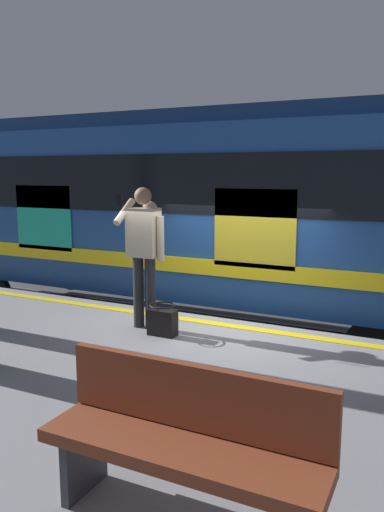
{
  "coord_description": "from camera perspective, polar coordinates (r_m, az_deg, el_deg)",
  "views": [
    {
      "loc": [
        -2.56,
        6.3,
        2.98
      ],
      "look_at": [
        0.42,
        0.3,
        1.87
      ],
      "focal_mm": 35.42,
      "sensor_mm": 36.0,
      "label": 1
    }
  ],
  "objects": [
    {
      "name": "platform",
      "position": [
        5.35,
        -5.96,
        -18.46
      ],
      "size": [
        14.3,
        4.65,
        0.97
      ],
      "primitive_type": "cube",
      "color": "gray",
      "rests_on": "ground"
    },
    {
      "name": "handbag",
      "position": [
        6.35,
        -3.36,
        -7.34
      ],
      "size": [
        0.36,
        0.32,
        0.4
      ],
      "color": "black",
      "rests_on": "platform"
    },
    {
      "name": "bench",
      "position": [
        3.1,
        -0.89,
        -19.98
      ],
      "size": [
        1.7,
        0.44,
        0.9
      ],
      "color": "brown",
      "rests_on": "platform"
    },
    {
      "name": "ground_plane",
      "position": [
        7.43,
        4.04,
        -14.25
      ],
      "size": [
        23.88,
        23.88,
        0.0
      ],
      "primitive_type": "plane",
      "color": "#3D3D3F"
    },
    {
      "name": "train_carriage",
      "position": [
        9.34,
        -1.3,
        6.06
      ],
      "size": [
        11.16,
        2.95,
        3.78
      ],
      "color": "#1E478C",
      "rests_on": "ground"
    },
    {
      "name": "passenger",
      "position": [
        6.49,
        -5.43,
        1.18
      ],
      "size": [
        0.57,
        0.55,
        1.83
      ],
      "color": "#262628",
      "rests_on": "platform"
    },
    {
      "name": "track_rail_far",
      "position": [
        9.78,
        10.09,
        -7.96
      ],
      "size": [
        18.59,
        0.08,
        0.16
      ],
      "primitive_type": "cube",
      "color": "slate",
      "rests_on": "ground"
    },
    {
      "name": "safety_line",
      "position": [
        6.83,
        3.16,
        -7.69
      ],
      "size": [
        14.01,
        0.16,
        0.01
      ],
      "primitive_type": "cube",
      "color": "yellow",
      "rests_on": "platform"
    },
    {
      "name": "track_rail_near",
      "position": [
        8.48,
        7.3,
        -10.64
      ],
      "size": [
        18.59,
        0.08,
        0.16
      ],
      "primitive_type": "cube",
      "color": "slate",
      "rests_on": "ground"
    }
  ]
}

